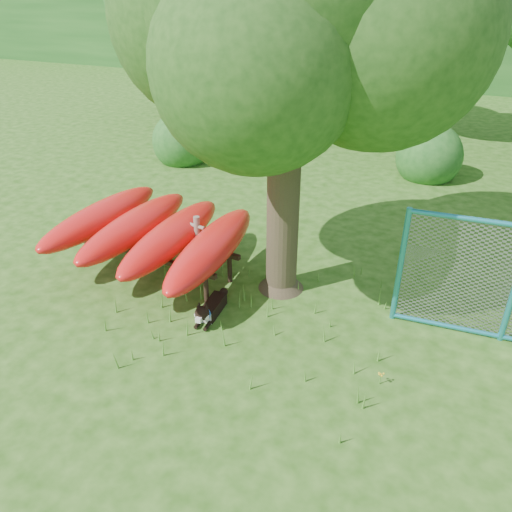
% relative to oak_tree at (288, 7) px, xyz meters
% --- Properties ---
extents(ground, '(80.00, 80.00, 0.00)m').
position_rel_oak_tree_xyz_m(ground, '(-0.33, -2.00, -4.54)').
color(ground, '#204C0F').
rests_on(ground, ground).
extents(oak_tree, '(5.59, 4.97, 6.80)m').
position_rel_oak_tree_xyz_m(oak_tree, '(0.00, 0.00, 0.00)').
color(oak_tree, '#32291B').
rests_on(oak_tree, ground).
extents(wooden_post, '(0.33, 0.13, 1.21)m').
position_rel_oak_tree_xyz_m(wooden_post, '(-1.52, -0.26, -3.90)').
color(wooden_post, '#6F6153').
rests_on(wooden_post, ground).
extents(kayak_rack, '(3.48, 3.52, 1.12)m').
position_rel_oak_tree_xyz_m(kayak_rack, '(-2.33, -0.46, -3.68)').
color(kayak_rack, black).
rests_on(kayak_rack, ground).
extents(husky_dog, '(0.31, 1.02, 0.45)m').
position_rel_oak_tree_xyz_m(husky_dog, '(-0.71, -1.36, -4.38)').
color(husky_dog, black).
rests_on(husky_dog, ground).
extents(wildflower_clump, '(0.09, 0.08, 0.20)m').
position_rel_oak_tree_xyz_m(wildflower_clump, '(2.16, -1.79, -4.38)').
color(wildflower_clump, '#55912F').
rests_on(wildflower_clump, ground).
extents(bg_tree_c, '(4.00, 4.00, 6.12)m').
position_rel_oak_tree_xyz_m(bg_tree_c, '(1.17, 11.00, -0.43)').
color(bg_tree_c, '#32291B').
rests_on(bg_tree_c, ground).
extents(bg_tree_f, '(3.60, 3.60, 5.55)m').
position_rel_oak_tree_xyz_m(bg_tree_f, '(-9.33, 11.00, -0.81)').
color(bg_tree_f, '#32291B').
rests_on(bg_tree_f, ground).
extents(shrub_left, '(1.80, 1.80, 1.80)m').
position_rel_oak_tree_xyz_m(shrub_left, '(-5.33, 5.50, -4.54)').
color(shrub_left, '#1D571C').
rests_on(shrub_left, ground).
extents(shrub_mid, '(1.80, 1.80, 1.80)m').
position_rel_oak_tree_xyz_m(shrub_mid, '(1.67, 7.00, -4.54)').
color(shrub_mid, '#1D571C').
rests_on(shrub_mid, ground).
extents(wooded_hillside, '(80.00, 12.00, 6.00)m').
position_rel_oak_tree_xyz_m(wooded_hillside, '(-0.33, 26.00, -1.54)').
color(wooded_hillside, '#1D571C').
rests_on(wooded_hillside, ground).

